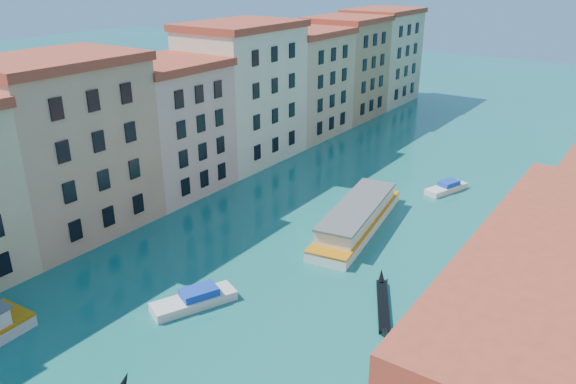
{
  "coord_description": "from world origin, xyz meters",
  "views": [
    {
      "loc": [
        28.31,
        4.4,
        28.9
      ],
      "look_at": [
        -2.18,
        48.68,
        6.96
      ],
      "focal_mm": 35.0,
      "sensor_mm": 36.0,
      "label": 1
    }
  ],
  "objects": [
    {
      "name": "left_bank_palazzos",
      "position": [
        -26.0,
        64.68,
        9.71
      ],
      "size": [
        12.8,
        128.4,
        21.0
      ],
      "color": "tan",
      "rests_on": "ground"
    },
    {
      "name": "vaporetto_far",
      "position": [
        1.17,
        58.11,
        1.37
      ],
      "size": [
        7.91,
        21.0,
        3.05
      ],
      "rotation": [
        0.0,
        0.0,
        0.16
      ],
      "color": "white",
      "rests_on": "ground"
    },
    {
      "name": "motorboat_far",
      "position": [
        5.82,
        75.38,
        0.53
      ],
      "size": [
        4.13,
        6.94,
        1.37
      ],
      "rotation": [
        0.0,
        0.0,
        -0.33
      ],
      "color": "silver",
      "rests_on": "ground"
    },
    {
      "name": "motorboat_mid",
      "position": [
        -3.31,
        35.42,
        0.62
      ],
      "size": [
        5.37,
        8.01,
        1.59
      ],
      "rotation": [
        0.0,
        0.0,
        -0.42
      ],
      "color": "silver",
      "rests_on": "ground"
    },
    {
      "name": "quay",
      "position": [
        22.0,
        65.0,
        0.5
      ],
      "size": [
        4.0,
        140.0,
        1.0
      ],
      "primitive_type": "cube",
      "color": "#9E937F",
      "rests_on": "ground"
    },
    {
      "name": "gondola_far",
      "position": [
        10.86,
        44.95,
        0.31
      ],
      "size": [
        5.73,
        9.9,
        1.53
      ],
      "rotation": [
        0.0,
        0.0,
        0.48
      ],
      "color": "black",
      "rests_on": "ground"
    }
  ]
}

